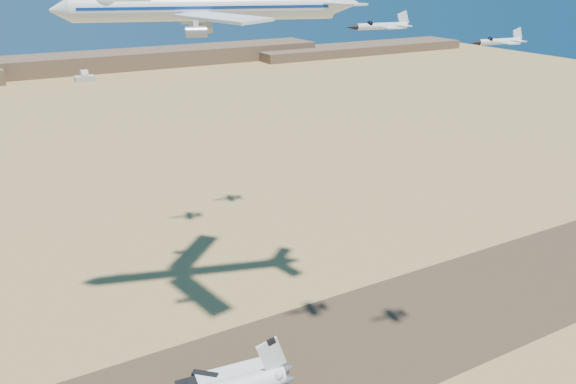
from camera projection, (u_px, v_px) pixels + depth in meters
ground at (264, 378)px, 153.41m from camera, size 1200.00×1200.00×0.00m
runway at (264, 377)px, 153.40m from camera, size 600.00×50.00×0.06m
ridgeline at (99, 65)px, 608.53m from camera, size 960.00×90.00×18.00m
carrier_747 at (197, 8)px, 145.94m from camera, size 79.98×59.61×20.03m
chase_jet_a at (381, 26)px, 124.81m from camera, size 15.65×8.67×3.91m
chase_jet_b at (498, 41)px, 123.19m from camera, size 13.93×7.68×3.48m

